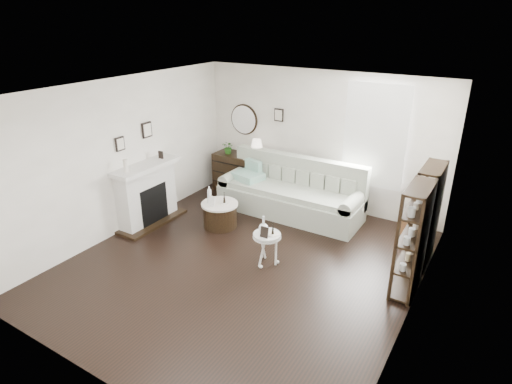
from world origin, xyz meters
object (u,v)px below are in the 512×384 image
Objects in this scene: dresser at (242,174)px; drum_table at (220,215)px; sofa at (292,195)px; pedestal_table at (267,236)px.

drum_table is at bearing -70.90° from dresser.
dresser is at bearing 164.72° from sofa.
pedestal_table is at bearing -49.51° from dresser.
dresser is (-1.40, 0.38, 0.06)m from sofa.
drum_table is 1.55m from pedestal_table.
sofa is 1.50m from drum_table.
sofa is at bearing 55.45° from drum_table.
dresser is 2.37× the size of pedestal_table.
dresser is 1.87× the size of drum_table.
pedestal_table is (1.94, -2.27, 0.07)m from dresser.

